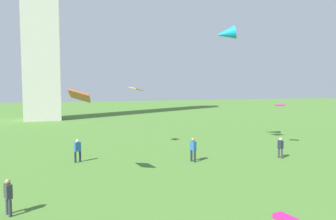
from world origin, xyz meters
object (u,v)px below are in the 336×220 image
kite_flying_0 (226,34)px  kite_bundle_1 (287,220)px  person_0 (280,147)px  kite_flying_4 (136,89)px  person_4 (78,149)px  kite_flying_5 (80,96)px  person_2 (8,195)px  kite_flying_1 (280,105)px  person_3 (193,148)px

kite_flying_0 → kite_bundle_1: bearing=7.6°
person_0 → kite_flying_4: kite_flying_4 is taller
person_4 → kite_bundle_1: bearing=95.6°
kite_flying_5 → kite_bundle_1: kite_flying_5 is taller
person_0 → person_4: (-15.58, 3.84, 0.06)m
person_4 → kite_bundle_1: person_4 is taller
person_2 → kite_flying_1: size_ratio=1.45×
kite_flying_4 → kite_bundle_1: bearing=-123.6°
person_4 → kite_flying_0: size_ratio=0.73×
person_0 → kite_flying_5: (-15.61, -1.34, 4.27)m
kite_flying_0 → kite_flying_1: size_ratio=2.11×
person_2 → kite_flying_5: (3.37, 4.08, 4.27)m
person_2 → kite_flying_1: (22.59, 10.07, 3.02)m
person_3 → kite_flying_1: (10.77, 3.49, 2.92)m
person_0 → kite_flying_4: bearing=48.9°
person_2 → person_4: size_ratio=0.94×
kite_flying_0 → kite_flying_5: size_ratio=1.25×
person_0 → person_4: person_4 is taller
person_2 → kite_bundle_1: 12.24m
person_0 → person_3: size_ratio=0.90×
person_3 → kite_bundle_1: 11.23m
person_4 → kite_flying_5: bearing=65.6°
person_3 → kite_flying_5: kite_flying_5 is taller
person_3 → kite_flying_0: size_ratio=0.76×
kite_flying_1 → kite_bundle_1: kite_flying_1 is taller
person_2 → kite_flying_1: 24.91m
person_2 → kite_flying_4: size_ratio=1.14×
person_2 → kite_flying_0: 23.80m
kite_flying_0 → kite_flying_5: (-14.36, -8.22, -5.75)m
person_3 → kite_bundle_1: person_3 is taller
kite_flying_4 → person_3: bearing=-110.0°
kite_bundle_1 → kite_flying_1: bearing=52.5°
person_0 → kite_bundle_1: person_0 is taller
person_0 → kite_flying_0: 12.21m
person_3 → kite_flying_4: (-2.73, 7.35, 4.51)m
kite_flying_4 → kite_flying_5: bearing=-160.6°
kite_flying_1 → person_4: bearing=-137.0°
kite_flying_4 → kite_flying_5: (-5.71, -9.84, -0.34)m
person_0 → kite_bundle_1: bearing=142.1°
person_3 → person_4: person_3 is taller
kite_flying_0 → kite_flying_1: (4.85, -2.23, -6.99)m
kite_flying_0 → person_0: bearing=38.6°
kite_bundle_1 → person_4: bearing=119.7°
person_2 → kite_flying_0: bearing=98.8°
kite_flying_0 → kite_bundle_1: 21.09m
kite_flying_0 → kite_bundle_1: kite_flying_0 is taller
person_4 → person_0: bearing=142.1°
kite_bundle_1 → person_3: bearing=87.4°
person_4 → kite_flying_5: kite_flying_5 is taller
kite_flying_5 → person_3: bearing=113.8°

